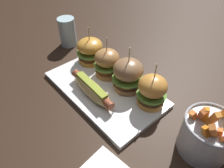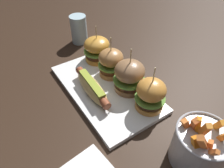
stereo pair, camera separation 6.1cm
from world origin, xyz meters
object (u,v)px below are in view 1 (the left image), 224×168
Objects in this scene: platter_main at (104,89)px; fries_bucket at (207,135)px; slider_center_left at (107,63)px; slider_far_right at (152,91)px; slider_far_left at (90,50)px; hot_dog at (91,89)px; water_glass at (68,32)px; slider_center_right at (128,74)px.

fries_bucket is (0.32, 0.05, 0.05)m from platter_main.
slider_far_right is at bearing 2.78° from slider_center_left.
slider_center_left reaches higher than fries_bucket.
slider_far_left is 0.92× the size of fries_bucket.
water_glass is at bearing 159.44° from hot_dog.
hot_dog is 1.36× the size of slider_far_right.
hot_dog is (-0.00, -0.05, 0.03)m from platter_main.
platter_main is at bearing -21.33° from slider_far_left.
slider_far_right is (0.18, 0.01, 0.00)m from slider_center_left.
fries_bucket is at bearing -1.78° from slider_center_right.
fries_bucket reaches higher than water_glass.
slider_far_left is 1.16× the size of water_glass.
fries_bucket reaches higher than hot_dog.
water_glass is (-0.17, 0.01, -0.00)m from slider_far_left.
slider_far_left is 0.10m from slider_center_left.
slider_far_right reaches higher than fries_bucket.
slider_center_left is 0.36m from fries_bucket.
slider_center_right is at bearing 4.02° from slider_center_left.
platter_main is 2.63× the size of slider_center_right.
slider_far_left is 0.46m from fries_bucket.
platter_main is at bearing -12.59° from water_glass.
slider_far_right reaches higher than hot_dog.
slider_far_right is at bearing 22.87° from platter_main.
water_glass is (-0.32, 0.07, 0.05)m from platter_main.
hot_dog is at bearing -114.99° from slider_center_right.
slider_far_right is (0.29, 0.00, 0.00)m from slider_far_left.
slider_far_right reaches higher than platter_main.
platter_main is at bearing -157.13° from slider_far_right.
slider_center_left is (-0.04, 0.05, 0.06)m from platter_main.
slider_far_left is 0.19m from slider_center_right.
hot_dog is at bearing -163.26° from fries_bucket.
platter_main is 2.87× the size of slider_far_left.
slider_center_left is at bearing 130.81° from platter_main.
slider_center_right is at bearing 65.01° from hot_dog.
platter_main is at bearing -171.33° from fries_bucket.
platter_main is 0.33m from fries_bucket.
slider_center_right reaches higher than slider_center_left.
platter_main is 0.06m from hot_dog.
fries_bucket reaches higher than platter_main.
water_glass is at bearing 175.74° from slider_center_left.
slider_center_left reaches higher than hot_dog.
slider_center_right is at bearing 0.23° from slider_far_left.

